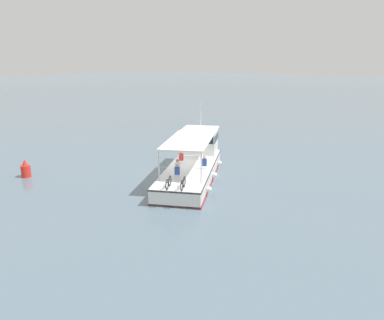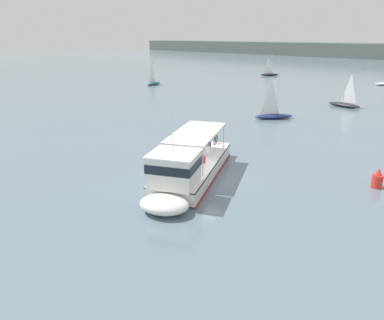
% 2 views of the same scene
% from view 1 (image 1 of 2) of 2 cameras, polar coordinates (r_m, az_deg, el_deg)
% --- Properties ---
extents(ground_plane, '(400.00, 400.00, 0.00)m').
position_cam_1_polar(ground_plane, '(27.98, -1.97, -2.54)').
color(ground_plane, slate).
extents(ferry_main, '(8.90, 12.60, 5.32)m').
position_cam_1_polar(ferry_main, '(28.23, 0.37, -0.22)').
color(ferry_main, white).
rests_on(ferry_main, ground).
extents(channel_buoy, '(0.70, 0.70, 1.40)m').
position_cam_1_polar(channel_buoy, '(30.40, -24.55, -1.38)').
color(channel_buoy, red).
rests_on(channel_buoy, ground).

